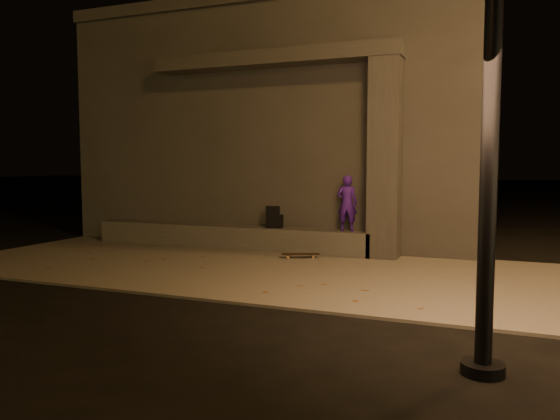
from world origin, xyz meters
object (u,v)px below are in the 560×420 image
at_px(column, 385,159).
at_px(backpack, 275,220).
at_px(skateboard, 301,255).
at_px(skateboarder, 347,203).

xyz_separation_m(column, backpack, (-2.17, 0.00, -1.20)).
bearing_deg(backpack, skateboard, -48.41).
distance_m(skateboarder, skateboard, 1.32).
height_order(column, backpack, column).
distance_m(skateboarder, backpack, 1.52).
bearing_deg(skateboard, skateboarder, 20.80).
distance_m(backpack, skateboard, 1.15).
relative_size(skateboarder, skateboard, 1.50).
height_order(column, skateboard, column).
bearing_deg(backpack, skateboarder, -8.69).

